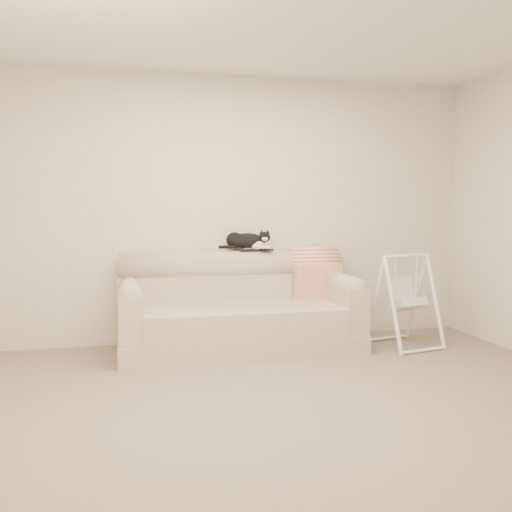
{
  "coord_description": "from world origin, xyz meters",
  "views": [
    {
      "loc": [
        -1.0,
        -3.54,
        1.33
      ],
      "look_at": [
        0.14,
        1.27,
        0.9
      ],
      "focal_mm": 40.0,
      "sensor_mm": 36.0,
      "label": 1
    }
  ],
  "objects": [
    {
      "name": "baby_swing",
      "position": [
        1.61,
        1.35,
        0.44
      ],
      "size": [
        0.64,
        0.67,
        0.89
      ],
      "color": "white",
      "rests_on": "ground"
    },
    {
      "name": "room_shell",
      "position": [
        0.0,
        0.0,
        1.53
      ],
      "size": [
        5.04,
        4.04,
        2.6
      ],
      "color": "#C1B39E",
      "rests_on": "ground"
    },
    {
      "name": "sofa",
      "position": [
        0.05,
        1.62,
        0.35
      ],
      "size": [
        2.2,
        0.93,
        0.9
      ],
      "color": "tan",
      "rests_on": "ground"
    },
    {
      "name": "throw_blanket",
      "position": [
        0.86,
        1.84,
        0.72
      ],
      "size": [
        0.47,
        0.38,
        0.58
      ],
      "color": "#D84E32",
      "rests_on": "sofa"
    },
    {
      "name": "remote_a",
      "position": [
        0.2,
        1.84,
        0.91
      ],
      "size": [
        0.18,
        0.06,
        0.03
      ],
      "color": "black",
      "rests_on": "sofa"
    },
    {
      "name": "remote_b",
      "position": [
        0.35,
        1.83,
        0.91
      ],
      "size": [
        0.16,
        0.15,
        0.02
      ],
      "color": "black",
      "rests_on": "sofa"
    },
    {
      "name": "tuxedo_cat",
      "position": [
        0.19,
        1.88,
        1.0
      ],
      "size": [
        0.51,
        0.31,
        0.2
      ],
      "color": "black",
      "rests_on": "sofa"
    },
    {
      "name": "ground_plane",
      "position": [
        0.0,
        0.0,
        0.0
      ],
      "size": [
        5.0,
        5.0,
        0.0
      ],
      "primitive_type": "plane",
      "color": "#6F5C4B",
      "rests_on": "ground"
    }
  ]
}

